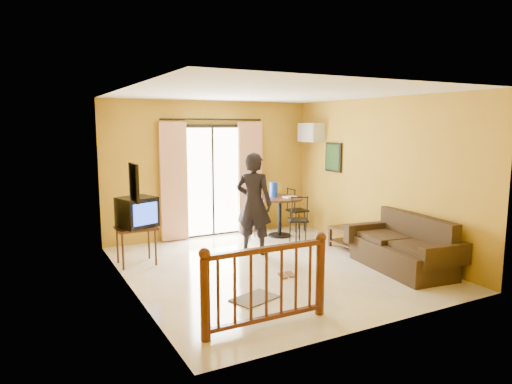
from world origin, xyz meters
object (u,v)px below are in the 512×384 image
television (137,212)px  standing_person (254,204)px  dining_table (280,205)px  coffee_table (352,236)px  sofa (404,249)px

television → standing_person: size_ratio=0.37×
dining_table → coffee_table: dining_table is taller
television → standing_person: standing_person is taller
coffee_table → sofa: 1.30m
dining_table → coffee_table: (0.64, -1.55, -0.39)m
coffee_table → standing_person: size_ratio=0.48×
sofa → standing_person: standing_person is taller
television → sofa: size_ratio=0.35×
sofa → standing_person: bearing=138.5°
coffee_table → standing_person: 1.95m
television → dining_table: bearing=-8.4°
dining_table → standing_person: 1.42m
dining_table → coffee_table: 1.72m
coffee_table → dining_table: bearing=112.3°
coffee_table → sofa: bearing=-89.7°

